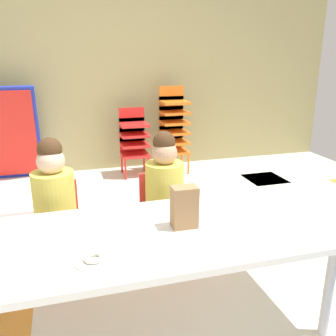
% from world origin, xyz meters
% --- Properties ---
extents(ground_plane, '(6.21, 4.66, 0.02)m').
position_xyz_m(ground_plane, '(0.01, 0.00, -0.01)').
color(ground_plane, silver).
extents(back_wall, '(6.21, 0.10, 2.52)m').
position_xyz_m(back_wall, '(0.00, 2.33, 1.26)').
color(back_wall, tan).
rests_on(back_wall, ground_plane).
extents(craft_table, '(1.79, 0.79, 0.54)m').
position_xyz_m(craft_table, '(-0.03, -0.62, 0.50)').
color(craft_table, white).
rests_on(craft_table, ground_plane).
extents(seated_child_near_camera, '(0.32, 0.31, 0.92)m').
position_xyz_m(seated_child_near_camera, '(-0.52, 0.00, 0.55)').
color(seated_child_near_camera, red).
rests_on(seated_child_near_camera, ground_plane).
extents(seated_child_middle_seat, '(0.32, 0.31, 0.92)m').
position_xyz_m(seated_child_middle_seat, '(0.19, 0.00, 0.55)').
color(seated_child_middle_seat, red).
rests_on(seated_child_middle_seat, ground_plane).
extents(kid_chair_red_stack, '(0.32, 0.30, 0.80)m').
position_xyz_m(kid_chair_red_stack, '(0.36, 1.95, 0.46)').
color(kid_chair_red_stack, red).
rests_on(kid_chair_red_stack, ground_plane).
extents(kid_chair_orange_stack, '(0.32, 0.30, 1.04)m').
position_xyz_m(kid_chair_orange_stack, '(0.85, 1.95, 0.58)').
color(kid_chair_orange_stack, orange).
rests_on(kid_chair_orange_stack, ground_plane).
extents(paper_bag_brown, '(0.13, 0.09, 0.22)m').
position_xyz_m(paper_bag_brown, '(0.13, -0.61, 0.65)').
color(paper_bag_brown, '#9E754C').
rests_on(paper_bag_brown, craft_table).
extents(paper_plate_near_edge, '(0.18, 0.18, 0.01)m').
position_xyz_m(paper_plate_near_edge, '(-0.35, -0.82, 0.55)').
color(paper_plate_near_edge, white).
rests_on(paper_plate_near_edge, craft_table).
extents(donut_powdered_on_plate, '(0.10, 0.10, 0.02)m').
position_xyz_m(donut_powdered_on_plate, '(-0.35, -0.82, 0.56)').
color(donut_powdered_on_plate, white).
rests_on(donut_powdered_on_plate, craft_table).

